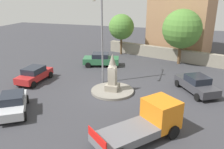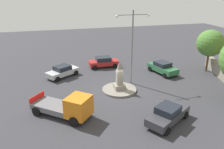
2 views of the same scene
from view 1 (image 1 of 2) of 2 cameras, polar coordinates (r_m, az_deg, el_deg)
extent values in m
plane|color=#38383D|center=(20.53, 0.10, -4.26)|extent=(80.00, 80.00, 0.00)
cylinder|color=gray|center=(20.49, 0.10, -4.01)|extent=(3.73, 3.73, 0.20)
cube|color=gray|center=(20.35, 0.10, -3.07)|extent=(1.11, 1.11, 0.53)
cube|color=gray|center=(19.98, 0.10, -0.31)|extent=(0.65, 0.65, 1.56)
cone|color=gray|center=(19.55, 0.10, 3.50)|extent=(0.71, 0.71, 1.20)
cylinder|color=slate|center=(21.50, -2.41, 8.46)|extent=(0.16, 0.16, 8.33)
cube|color=#B7BABF|center=(18.34, -22.99, -6.84)|extent=(4.30, 3.62, 0.59)
cube|color=#1E232D|center=(18.11, -23.22, -5.22)|extent=(2.38, 2.29, 0.55)
cylinder|color=black|center=(17.11, -20.56, -9.57)|extent=(0.66, 0.54, 0.64)
cylinder|color=black|center=(19.65, -20.07, -5.65)|extent=(0.66, 0.54, 0.64)
cylinder|color=black|center=(19.87, -24.83, -6.02)|extent=(0.66, 0.54, 0.64)
cube|color=#B22323|center=(23.84, -18.38, -0.25)|extent=(4.07, 1.70, 0.61)
cube|color=#1E232D|center=(23.62, -18.61, 1.05)|extent=(2.02, 1.54, 0.56)
cylinder|color=black|center=(22.42, -18.69, -2.37)|extent=(0.64, 0.23, 0.64)
cylinder|color=black|center=(23.41, -21.95, -1.85)|extent=(0.64, 0.23, 0.64)
cylinder|color=black|center=(24.58, -14.84, -0.06)|extent=(0.64, 0.23, 0.64)
cylinder|color=black|center=(25.48, -17.97, 0.33)|extent=(0.64, 0.23, 0.64)
cube|color=#38383D|center=(21.49, 19.83, -2.50)|extent=(4.68, 3.84, 0.66)
cube|color=#1E232D|center=(21.19, 20.19, -1.07)|extent=(2.38, 2.31, 0.57)
cylinder|color=black|center=(22.37, 15.70, -2.09)|extent=(0.66, 0.53, 0.64)
cylinder|color=black|center=(23.26, 19.37, -1.65)|extent=(0.66, 0.53, 0.64)
cylinder|color=black|center=(19.98, 20.14, -5.23)|extent=(0.66, 0.53, 0.64)
cylinder|color=black|center=(20.98, 24.03, -4.58)|extent=(0.66, 0.53, 0.64)
cube|color=#2D6B42|center=(27.63, -2.67, 3.48)|extent=(2.80, 4.45, 0.69)
cube|color=#1E232D|center=(27.47, -2.85, 4.69)|extent=(2.08, 2.22, 0.52)
cylinder|color=black|center=(27.04, -5.88, 2.28)|extent=(0.38, 0.68, 0.64)
cylinder|color=black|center=(28.74, -5.37, 3.34)|extent=(0.38, 0.68, 0.64)
cylinder|color=black|center=(26.77, 0.25, 2.21)|extent=(0.38, 0.68, 0.64)
cylinder|color=black|center=(28.49, 0.40, 3.28)|extent=(0.38, 0.68, 0.64)
cube|color=orange|center=(14.77, 11.91, -9.20)|extent=(2.60, 2.62, 1.73)
cube|color=slate|center=(13.56, 3.21, -14.63)|extent=(4.05, 3.84, 0.50)
cube|color=red|center=(12.48, -3.70, -15.22)|extent=(1.25, 1.48, 0.50)
cylinder|color=black|center=(15.87, 9.53, -10.45)|extent=(0.82, 0.75, 0.84)
cylinder|color=black|center=(14.72, 14.72, -13.46)|extent=(0.82, 0.75, 0.84)
cylinder|color=black|center=(13.90, -2.95, -14.92)|extent=(0.82, 0.75, 0.84)
cube|color=gray|center=(31.10, 13.29, 4.98)|extent=(5.56, 16.70, 1.51)
cube|color=#A87A56|center=(34.53, 16.79, 14.79)|extent=(7.99, 9.22, 11.83)
cylinder|color=brown|center=(32.83, 2.25, 7.23)|extent=(0.28, 0.28, 2.61)
sphere|color=#4C7F33|center=(32.39, 2.31, 11.57)|extent=(3.44, 3.44, 3.44)
cylinder|color=brown|center=(29.44, 16.19, 5.04)|extent=(0.38, 0.38, 2.63)
sphere|color=#4C7F33|center=(28.90, 16.73, 10.64)|extent=(4.57, 4.57, 4.57)
camera|label=2|loc=(19.40, 74.27, 12.52)|focal=35.81mm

